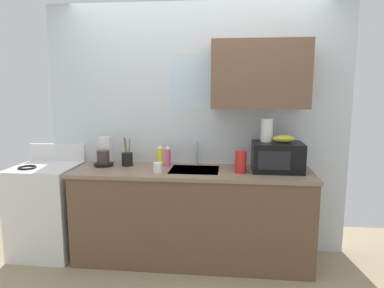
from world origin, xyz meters
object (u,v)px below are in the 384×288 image
object	(u,v)px
stove_range	(48,209)
coffee_maker	(104,155)
utensil_crock	(127,159)
paper_towel_roll	(267,130)
cereal_canister	(241,162)
dish_soap_bottle_pink	(168,156)
mug_white	(158,168)
banana_bunch	(284,139)
dish_soap_bottle_yellow	(160,156)
microwave	(277,157)

from	to	relation	value
stove_range	coffee_maker	size ratio (longest dim) A/B	3.86
utensil_crock	paper_towel_roll	bearing A→B (deg)	-0.84
cereal_canister	stove_range	bearing A→B (deg)	178.41
dish_soap_bottle_pink	paper_towel_roll	bearing A→B (deg)	-2.88
coffee_maker	cereal_canister	distance (m)	1.36
stove_range	mug_white	xyz separation A→B (m)	(1.17, -0.14, 0.49)
dish_soap_bottle_pink	mug_white	size ratio (longest dim) A/B	2.18
coffee_maker	utensil_crock	xyz separation A→B (m)	(0.23, 0.01, -0.03)
stove_range	banana_bunch	world-z (taller)	banana_bunch
banana_bunch	mug_white	size ratio (longest dim) A/B	2.11
coffee_maker	mug_white	xyz separation A→B (m)	(0.59, -0.25, -0.06)
banana_bunch	dish_soap_bottle_yellow	bearing A→B (deg)	174.94
paper_towel_roll	coffee_maker	distance (m)	1.61
paper_towel_roll	dish_soap_bottle_pink	bearing A→B (deg)	177.12
paper_towel_roll	coffee_maker	xyz separation A→B (m)	(-1.59, 0.01, -0.28)
microwave	mug_white	distance (m)	1.11
cereal_canister	mug_white	bearing A→B (deg)	-173.18
stove_range	dish_soap_bottle_pink	bearing A→B (deg)	6.78
coffee_maker	microwave	bearing A→B (deg)	-2.03
paper_towel_roll	dish_soap_bottle_yellow	world-z (taller)	paper_towel_roll
paper_towel_roll	coffee_maker	size ratio (longest dim) A/B	0.79
microwave	cereal_canister	size ratio (longest dim) A/B	2.30
paper_towel_roll	dish_soap_bottle_pink	world-z (taller)	paper_towel_roll
microwave	cereal_canister	world-z (taller)	microwave
microwave	dish_soap_bottle_yellow	world-z (taller)	microwave
microwave	paper_towel_roll	distance (m)	0.27
dish_soap_bottle_pink	cereal_canister	distance (m)	0.74
paper_towel_roll	utensil_crock	bearing A→B (deg)	179.16
banana_bunch	dish_soap_bottle_yellow	size ratio (longest dim) A/B	0.94
microwave	dish_soap_bottle_pink	xyz separation A→B (m)	(-1.05, 0.10, -0.04)
stove_range	banana_bunch	xyz separation A→B (m)	(2.32, 0.05, 0.75)
paper_towel_roll	coffee_maker	bearing A→B (deg)	179.70
dish_soap_bottle_yellow	utensil_crock	size ratio (longest dim) A/B	0.74
microwave	cereal_canister	xyz separation A→B (m)	(-0.34, -0.10, -0.04)
microwave	paper_towel_roll	world-z (taller)	paper_towel_roll
microwave	coffee_maker	world-z (taller)	coffee_maker
dish_soap_bottle_yellow	dish_soap_bottle_pink	bearing A→B (deg)	-4.75
microwave	dish_soap_bottle_yellow	bearing A→B (deg)	174.64
stove_range	dish_soap_bottle_yellow	size ratio (longest dim) A/B	5.07
coffee_maker	dish_soap_bottle_yellow	world-z (taller)	coffee_maker
dish_soap_bottle_yellow	mug_white	distance (m)	0.30
banana_bunch	dish_soap_bottle_pink	world-z (taller)	banana_bunch
coffee_maker	mug_white	distance (m)	0.65
cereal_canister	utensil_crock	xyz separation A→B (m)	(-1.12, 0.17, -0.03)
dish_soap_bottle_yellow	banana_bunch	bearing A→B (deg)	-5.06
microwave	utensil_crock	world-z (taller)	utensil_crock
banana_bunch	mug_white	distance (m)	1.19
microwave	paper_towel_roll	xyz separation A→B (m)	(-0.10, 0.05, 0.24)
microwave	dish_soap_bottle_yellow	xyz separation A→B (m)	(-1.13, 0.11, -0.04)
microwave	coffee_maker	xyz separation A→B (m)	(-1.69, 0.06, -0.03)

